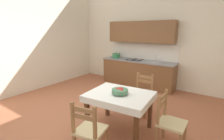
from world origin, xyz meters
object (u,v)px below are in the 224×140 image
object	(u,v)px
kitchen_cabinetry	(138,61)
dining_table	(120,101)
dining_chair_window_side	(169,122)
dining_chair_camera_side	(89,131)
dining_chair_kitchen_side	(142,95)
fruit_bowl	(120,91)

from	to	relation	value
kitchen_cabinetry	dining_table	xyz separation A→B (m)	(0.96, -2.71, -0.24)
dining_table	dining_chair_window_side	world-z (taller)	dining_chair_window_side
kitchen_cabinetry	dining_chair_camera_side	bearing A→B (deg)	-74.75
kitchen_cabinetry	dining_chair_camera_side	world-z (taller)	kitchen_cabinetry
dining_chair_kitchen_side	dining_chair_camera_side	xyz separation A→B (m)	(-0.04, -1.76, 0.00)
dining_chair_kitchen_side	dining_chair_camera_side	bearing A→B (deg)	-91.16
dining_table	dining_chair_kitchen_side	world-z (taller)	dining_chair_kitchen_side
dining_table	fruit_bowl	xyz separation A→B (m)	(0.02, -0.02, 0.20)
dining_table	dining_chair_kitchen_side	distance (m)	0.91
kitchen_cabinetry	dining_chair_window_side	distance (m)	3.27
dining_chair_camera_side	fruit_bowl	size ratio (longest dim) A/B	3.10
dining_chair_camera_side	dining_chair_window_side	xyz separation A→B (m)	(0.91, 0.94, 0.00)
dining_chair_window_side	dining_table	bearing A→B (deg)	-175.69
fruit_bowl	dining_table	bearing A→B (deg)	133.30
fruit_bowl	dining_chair_camera_side	bearing A→B (deg)	-90.25
kitchen_cabinetry	dining_table	bearing A→B (deg)	-70.49
fruit_bowl	kitchen_cabinetry	bearing A→B (deg)	109.73
dining_chair_kitchen_side	dining_chair_window_side	xyz separation A→B (m)	(0.88, -0.82, 0.00)
kitchen_cabinetry	dining_chair_kitchen_side	distance (m)	2.12
kitchen_cabinetry	fruit_bowl	world-z (taller)	kitchen_cabinetry
kitchen_cabinetry	fruit_bowl	xyz separation A→B (m)	(0.98, -2.73, -0.04)
dining_chair_camera_side	dining_chair_window_side	distance (m)	1.31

